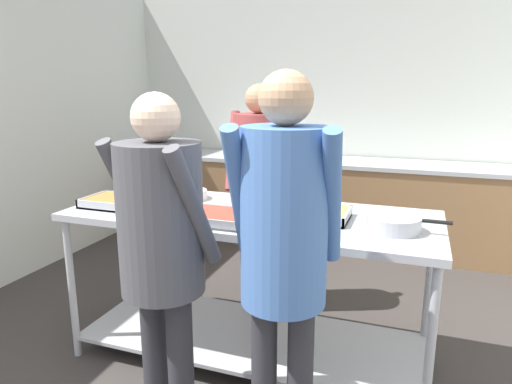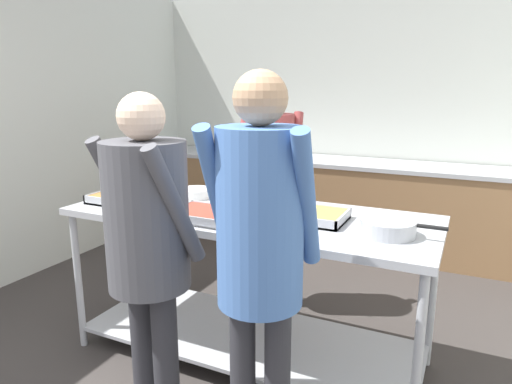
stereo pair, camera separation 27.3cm
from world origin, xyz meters
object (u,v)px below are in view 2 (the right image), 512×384
object	(u,v)px
serving_tray_greens	(212,216)
serving_tray_roast	(307,215)
guest_serving_left	(148,233)
guest_serving_right	(260,237)
sauce_pan	(388,227)
serving_tray_vegetables	(123,199)
cook_behind_counter	(268,173)
plate_stack	(195,193)

from	to	relation	value
serving_tray_greens	serving_tray_roast	xyz separation A→B (m)	(0.47, 0.24, -0.00)
guest_serving_left	guest_serving_right	world-z (taller)	guest_serving_right
serving_tray_roast	sauce_pan	world-z (taller)	sauce_pan
guest_serving_left	serving_tray_roast	bearing A→B (deg)	54.95
serving_tray_vegetables	cook_behind_counter	bearing A→B (deg)	52.96
plate_stack	serving_tray_roast	xyz separation A→B (m)	(0.84, -0.17, -0.00)
serving_tray_greens	guest_serving_left	size ratio (longest dim) A/B	0.28
serving_tray_vegetables	sauce_pan	size ratio (longest dim) A/B	0.94
cook_behind_counter	guest_serving_left	bearing A→B (deg)	-88.58
guest_serving_right	cook_behind_counter	xyz separation A→B (m)	(-0.60, 1.43, -0.04)
serving_tray_vegetables	plate_stack	world-z (taller)	plate_stack
serving_tray_vegetables	guest_serving_right	world-z (taller)	guest_serving_right
serving_tray_vegetables	plate_stack	xyz separation A→B (m)	(0.34, 0.31, 0.00)
cook_behind_counter	serving_tray_vegetables	bearing A→B (deg)	-127.04
guest_serving_right	cook_behind_counter	size ratio (longest dim) A/B	1.03
serving_tray_vegetables	guest_serving_left	size ratio (longest dim) A/B	0.24
sauce_pan	cook_behind_counter	bearing A→B (deg)	142.04
serving_tray_roast	serving_tray_greens	bearing A→B (deg)	-152.80
guest_serving_left	guest_serving_right	size ratio (longest dim) A/B	0.95
serving_tray_roast	guest_serving_left	distance (m)	0.89
plate_stack	guest_serving_left	world-z (taller)	guest_serving_left
serving_tray_greens	plate_stack	bearing A→B (deg)	132.30
guest_serving_right	cook_behind_counter	bearing A→B (deg)	112.93
plate_stack	cook_behind_counter	xyz separation A→B (m)	(0.29, 0.52, 0.07)
serving_tray_greens	guest_serving_left	distance (m)	0.49
serving_tray_greens	cook_behind_counter	xyz separation A→B (m)	(-0.08, 0.93, 0.07)
plate_stack	guest_serving_right	xyz separation A→B (m)	(0.90, -0.91, 0.10)
guest_serving_left	plate_stack	bearing A→B (deg)	110.05
serving_tray_vegetables	guest_serving_right	size ratio (longest dim) A/B	0.23
plate_stack	sauce_pan	size ratio (longest dim) A/B	0.54
serving_tray_roast	guest_serving_right	xyz separation A→B (m)	(0.06, -0.74, 0.11)
cook_behind_counter	serving_tray_roast	bearing A→B (deg)	-51.63
plate_stack	guest_serving_right	bearing A→B (deg)	-45.28
sauce_pan	guest_serving_right	xyz separation A→B (m)	(-0.39, -0.65, 0.09)
serving_tray_vegetables	serving_tray_roast	size ratio (longest dim) A/B	0.93
serving_tray_greens	guest_serving_left	world-z (taller)	guest_serving_left
guest_serving_right	serving_tray_vegetables	bearing A→B (deg)	154.46
guest_serving_left	cook_behind_counter	bearing A→B (deg)	91.42
serving_tray_greens	serving_tray_roast	size ratio (longest dim) A/B	1.09
guest_serving_right	plate_stack	bearing A→B (deg)	134.72
guest_serving_left	guest_serving_right	xyz separation A→B (m)	(0.57, -0.01, 0.06)
serving_tray_greens	guest_serving_right	world-z (taller)	guest_serving_right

